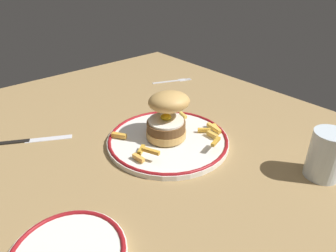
{
  "coord_description": "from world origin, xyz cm",
  "views": [
    {
      "loc": [
        45.05,
        -36.53,
        39.77
      ],
      "look_at": [
        -2.4,
        4.13,
        4.6
      ],
      "focal_mm": 32.69,
      "sensor_mm": 36.0,
      "label": 1
    }
  ],
  "objects_px": {
    "water_glass": "(326,157)",
    "fork": "(173,81)",
    "dinner_plate": "(168,140)",
    "knife": "(27,140)",
    "burger": "(168,114)"
  },
  "relations": [
    {
      "from": "dinner_plate",
      "to": "water_glass",
      "type": "distance_m",
      "value": 0.34
    },
    {
      "from": "water_glass",
      "to": "fork",
      "type": "relative_size",
      "value": 0.74
    },
    {
      "from": "dinner_plate",
      "to": "knife",
      "type": "relative_size",
      "value": 1.76
    },
    {
      "from": "burger",
      "to": "fork",
      "type": "xyz_separation_m",
      "value": [
        -0.29,
        0.28,
        -0.07
      ]
    },
    {
      "from": "burger",
      "to": "knife",
      "type": "distance_m",
      "value": 0.35
    },
    {
      "from": "burger",
      "to": "knife",
      "type": "height_order",
      "value": "burger"
    },
    {
      "from": "dinner_plate",
      "to": "knife",
      "type": "distance_m",
      "value": 0.34
    },
    {
      "from": "water_glass",
      "to": "knife",
      "type": "xyz_separation_m",
      "value": [
        -0.53,
        -0.41,
        -0.04
      ]
    },
    {
      "from": "fork",
      "to": "knife",
      "type": "xyz_separation_m",
      "value": [
        0.07,
        -0.54,
        0.0
      ]
    },
    {
      "from": "burger",
      "to": "knife",
      "type": "relative_size",
      "value": 0.78
    },
    {
      "from": "water_glass",
      "to": "fork",
      "type": "bearing_deg",
      "value": 168.25
    },
    {
      "from": "dinner_plate",
      "to": "fork",
      "type": "relative_size",
      "value": 2.11
    },
    {
      "from": "dinner_plate",
      "to": "water_glass",
      "type": "bearing_deg",
      "value": 27.57
    },
    {
      "from": "water_glass",
      "to": "fork",
      "type": "distance_m",
      "value": 0.61
    },
    {
      "from": "fork",
      "to": "knife",
      "type": "relative_size",
      "value": 0.84
    }
  ]
}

